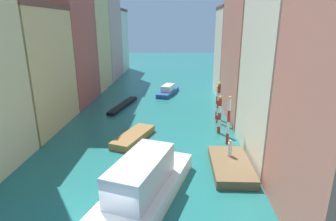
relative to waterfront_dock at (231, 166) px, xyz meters
name	(u,v)px	position (x,y,z in m)	size (l,w,h in m)	color
ground_plane	(154,107)	(-7.70, 17.32, -0.34)	(154.00, 154.00, 0.00)	#1E6B66
building_left_1	(28,68)	(-20.31, 8.97, 6.33)	(6.34, 10.91, 13.31)	#DBB77A
building_left_2	(63,24)	(-20.31, 19.44, 10.80)	(6.34, 10.13, 22.28)	#B25147
building_left_3	(86,27)	(-20.31, 29.11, 10.29)	(6.34, 8.87, 21.24)	#DBB77A
building_left_4	(101,24)	(-20.31, 39.12, 10.79)	(6.34, 11.05, 22.26)	tan
building_left_5	(113,41)	(-20.31, 48.77, 6.98)	(6.34, 8.29, 14.62)	beige
building_right_1	(297,30)	(4.92, 2.87, 10.36)	(6.34, 9.79, 21.38)	beige
building_right_2	(257,32)	(4.92, 14.15, 9.90)	(6.34, 12.09, 20.47)	#C6705B
building_right_3	(237,53)	(4.92, 24.35, 6.56)	(6.34, 7.86, 13.79)	beige
waterfront_dock	(231,166)	(0.00, 0.00, 0.00)	(3.03, 5.93, 0.69)	brown
person_on_dock	(230,148)	(0.06, 1.06, 0.99)	(0.36, 0.36, 1.41)	white
mooring_pole_0	(228,120)	(0.54, 4.97, 2.10)	(0.29, 0.29, 4.81)	red
mooring_pole_1	(220,114)	(0.11, 7.78, 1.77)	(0.37, 0.37, 4.12)	red
mooring_pole_2	(219,103)	(0.42, 11.00, 2.14)	(0.35, 0.35, 4.86)	red
mooring_pole_3	(217,102)	(0.49, 12.43, 1.80)	(0.38, 0.38, 4.17)	red
vaporetto_white	(142,187)	(-6.52, -4.63, 0.84)	(6.82, 11.85, 3.21)	white
gondola_black	(123,105)	(-12.00, 17.16, -0.13)	(2.68, 8.62, 0.43)	black
motorboat_0	(168,91)	(-5.95, 24.72, 0.26)	(3.64, 6.91, 1.58)	#234C93
motorboat_1	(134,137)	(-8.69, 5.60, -0.01)	(3.90, 6.28, 0.68)	olive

